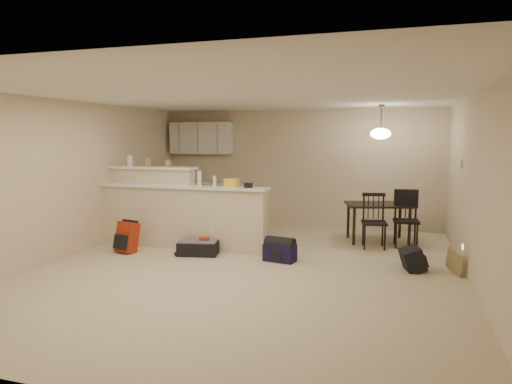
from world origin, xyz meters
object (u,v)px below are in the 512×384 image
at_px(dining_table, 378,208).
at_px(navy_duffel, 280,253).
at_px(dining_chair_near, 374,221).
at_px(suitcase, 198,248).
at_px(pendant_lamp, 381,133).
at_px(black_daypack, 412,260).
at_px(red_backpack, 127,237).
at_px(dining_chair_far, 406,219).

height_order(dining_table, navy_duffel, dining_table).
height_order(dining_chair_near, suitcase, dining_chair_near).
bearing_deg(pendant_lamp, dining_table, 45.00).
distance_m(navy_duffel, black_daypack, 1.95).
relative_size(suitcase, navy_duffel, 1.33).
bearing_deg(navy_duffel, suitcase, -169.98).
bearing_deg(dining_table, black_daypack, -88.08).
bearing_deg(black_daypack, suitcase, 77.57).
distance_m(red_backpack, black_daypack, 4.55).
height_order(dining_chair_near, red_backpack, dining_chair_near).
xyz_separation_m(red_backpack, black_daypack, (4.54, 0.28, -0.09)).
distance_m(suitcase, navy_duffel, 1.38).
bearing_deg(suitcase, dining_table, 22.30).
bearing_deg(dining_table, dining_chair_far, -46.87).
relative_size(red_backpack, navy_duffel, 1.06).
xyz_separation_m(navy_duffel, black_daypack, (1.95, 0.07, 0.03)).
distance_m(red_backpack, navy_duffel, 2.60).
xyz_separation_m(dining_chair_far, navy_duffel, (-1.88, -1.56, -0.36)).
xyz_separation_m(suitcase, red_backpack, (-1.20, -0.21, 0.15)).
distance_m(dining_table, dining_chair_far, 0.59).
height_order(pendant_lamp, black_daypack, pendant_lamp).
bearing_deg(black_daypack, red_backpack, 79.92).
bearing_deg(suitcase, dining_chair_near, 14.04).
bearing_deg(pendant_lamp, red_backpack, -152.59).
bearing_deg(dining_chair_near, pendant_lamp, 76.63).
distance_m(suitcase, black_daypack, 3.33).
bearing_deg(black_daypack, dining_chair_far, -10.79).
bearing_deg(dining_chair_near, suitcase, -163.47).
xyz_separation_m(dining_table, red_backpack, (-3.98, -2.06, -0.37)).
distance_m(dining_chair_near, red_backpack, 4.22).
xyz_separation_m(dining_chair_far, black_daypack, (0.07, -1.49, -0.33)).
bearing_deg(dining_chair_far, navy_duffel, -144.63).
relative_size(dining_table, black_daypack, 3.49).
distance_m(dining_chair_near, navy_duffel, 1.91).
xyz_separation_m(dining_table, dining_chair_near, (-0.04, -0.55, -0.15)).
height_order(dining_chair_far, red_backpack, dining_chair_far).
height_order(pendant_lamp, suitcase, pendant_lamp).
bearing_deg(black_daypack, pendant_lamp, 3.87).
relative_size(dining_table, red_backpack, 2.54).
bearing_deg(red_backpack, dining_chair_far, 36.58).
distance_m(dining_table, navy_duffel, 2.37).
bearing_deg(dining_chair_near, navy_duffel, -144.90).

